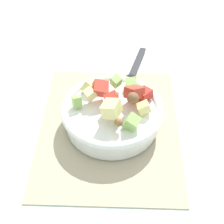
% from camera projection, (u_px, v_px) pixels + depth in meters
% --- Properties ---
extents(ground_plane, '(2.40, 2.40, 0.00)m').
position_uv_depth(ground_plane, '(109.00, 128.00, 0.83)').
color(ground_plane, silver).
extents(placemat, '(0.43, 0.34, 0.01)m').
position_uv_depth(placemat, '(109.00, 128.00, 0.83)').
color(placemat, tan).
rests_on(placemat, ground_plane).
extents(salad_bowl, '(0.24, 0.24, 0.11)m').
position_uv_depth(salad_bowl, '(112.00, 113.00, 0.81)').
color(salad_bowl, white).
rests_on(salad_bowl, placemat).
extents(serving_spoon, '(0.19, 0.08, 0.01)m').
position_uv_depth(serving_spoon, '(133.00, 73.00, 0.96)').
color(serving_spoon, black).
rests_on(serving_spoon, placemat).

